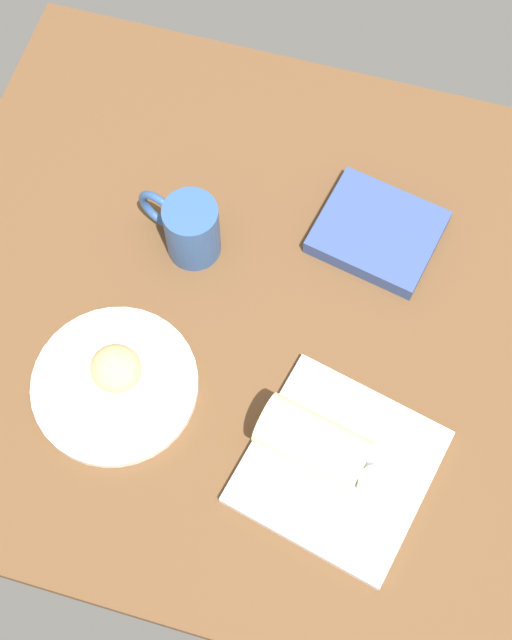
{
  "coord_description": "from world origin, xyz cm",
  "views": [
    {
      "loc": [
        -9.14,
        51.16,
        120.58
      ],
      "look_at": [
        4.52,
        3.23,
        7.0
      ],
      "focal_mm": 49.97,
      "sensor_mm": 36.0,
      "label": 1
    }
  ],
  "objects_px": {
    "scone_pastry": "(116,369)",
    "square_plate": "(338,467)",
    "book_stack": "(378,232)",
    "coffee_mug": "(189,228)",
    "round_plate": "(115,385)",
    "breakfast_wrap": "(313,442)",
    "sauce_cup": "(375,484)"
  },
  "relations": [
    {
      "from": "scone_pastry",
      "to": "square_plate",
      "type": "distance_m",
      "value": 0.33
    },
    {
      "from": "book_stack",
      "to": "coffee_mug",
      "type": "relative_size",
      "value": 1.52
    },
    {
      "from": "square_plate",
      "to": "coffee_mug",
      "type": "height_order",
      "value": "coffee_mug"
    },
    {
      "from": "round_plate",
      "to": "breakfast_wrap",
      "type": "bearing_deg",
      "value": 176.74
    },
    {
      "from": "coffee_mug",
      "to": "book_stack",
      "type": "bearing_deg",
      "value": -160.79
    },
    {
      "from": "sauce_cup",
      "to": "coffee_mug",
      "type": "xyz_separation_m",
      "value": [
        0.34,
        -0.28,
        0.03
      ]
    },
    {
      "from": "scone_pastry",
      "to": "square_plate",
      "type": "bearing_deg",
      "value": 172.78
    },
    {
      "from": "scone_pastry",
      "to": "sauce_cup",
      "type": "height_order",
      "value": "scone_pastry"
    },
    {
      "from": "sauce_cup",
      "to": "breakfast_wrap",
      "type": "relative_size",
      "value": 0.31
    },
    {
      "from": "breakfast_wrap",
      "to": "book_stack",
      "type": "height_order",
      "value": "breakfast_wrap"
    },
    {
      "from": "round_plate",
      "to": "sauce_cup",
      "type": "height_order",
      "value": "sauce_cup"
    },
    {
      "from": "scone_pastry",
      "to": "sauce_cup",
      "type": "relative_size",
      "value": 1.59
    },
    {
      "from": "round_plate",
      "to": "breakfast_wrap",
      "type": "height_order",
      "value": "breakfast_wrap"
    },
    {
      "from": "sauce_cup",
      "to": "book_stack",
      "type": "distance_m",
      "value": 0.38
    },
    {
      "from": "scone_pastry",
      "to": "round_plate",
      "type": "bearing_deg",
      "value": 82.73
    },
    {
      "from": "sauce_cup",
      "to": "round_plate",
      "type": "bearing_deg",
      "value": -6.43
    },
    {
      "from": "scone_pastry",
      "to": "book_stack",
      "type": "xyz_separation_m",
      "value": [
        -0.29,
        -0.32,
        -0.02
      ]
    },
    {
      "from": "scone_pastry",
      "to": "breakfast_wrap",
      "type": "relative_size",
      "value": 0.5
    },
    {
      "from": "scone_pastry",
      "to": "book_stack",
      "type": "bearing_deg",
      "value": -132.73
    },
    {
      "from": "breakfast_wrap",
      "to": "coffee_mug",
      "type": "bearing_deg",
      "value": -123.5
    },
    {
      "from": "square_plate",
      "to": "coffee_mug",
      "type": "distance_m",
      "value": 0.4
    },
    {
      "from": "scone_pastry",
      "to": "square_plate",
      "type": "relative_size",
      "value": 0.31
    },
    {
      "from": "scone_pastry",
      "to": "breakfast_wrap",
      "type": "distance_m",
      "value": 0.28
    },
    {
      "from": "square_plate",
      "to": "breakfast_wrap",
      "type": "xyz_separation_m",
      "value": [
        0.04,
        -0.01,
        0.04
      ]
    },
    {
      "from": "square_plate",
      "to": "sauce_cup",
      "type": "relative_size",
      "value": 5.16
    },
    {
      "from": "breakfast_wrap",
      "to": "book_stack",
      "type": "bearing_deg",
      "value": -169.62
    },
    {
      "from": "scone_pastry",
      "to": "coffee_mug",
      "type": "relative_size",
      "value": 0.54
    },
    {
      "from": "sauce_cup",
      "to": "book_stack",
      "type": "relative_size",
      "value": 0.23
    },
    {
      "from": "scone_pastry",
      "to": "square_plate",
      "type": "height_order",
      "value": "scone_pastry"
    },
    {
      "from": "round_plate",
      "to": "scone_pastry",
      "type": "height_order",
      "value": "scone_pastry"
    },
    {
      "from": "sauce_cup",
      "to": "breakfast_wrap",
      "type": "distance_m",
      "value": 0.1
    },
    {
      "from": "scone_pastry",
      "to": "breakfast_wrap",
      "type": "height_order",
      "value": "breakfast_wrap"
    }
  ]
}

